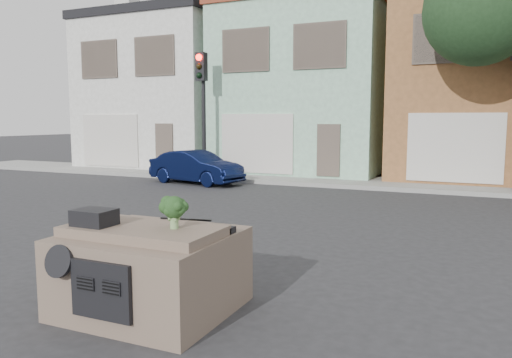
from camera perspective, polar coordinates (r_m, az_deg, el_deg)
The scene contains 11 objects.
ground_plane at distance 9.20m, azimuth -0.63°, elevation -8.44°, with size 120.00×120.00×0.00m, color #303033.
sidewalk at distance 19.08m, azimuth 12.69°, elevation -0.42°, with size 40.00×3.00×0.15m, color gray.
townhouse_white at distance 26.97m, azimuth -9.12°, elevation 9.61°, with size 7.20×8.20×7.55m, color silver.
townhouse_mint at distance 23.73m, azimuth 6.47°, elevation 10.04°, with size 7.20×8.20×7.55m, color #A0D4B3.
townhouse_tan at distance 22.61m, azimuth 25.16°, elevation 9.61°, with size 7.20×8.20×7.55m, color #966036.
navy_sedan at distance 19.12m, azimuth -6.84°, elevation -0.51°, with size 1.32×3.80×1.25m, color black.
traffic_signal at distance 20.32m, azimuth -6.12°, elevation 7.14°, with size 0.40×0.40×5.10m, color black.
car_dashboard at distance 6.55m, azimuth -11.85°, elevation -9.84°, with size 2.00×1.80×1.12m, color #735F50.
instrument_hump at distance 6.49m, azimuth -17.98°, elevation -4.18°, with size 0.48×0.38×0.20m, color black.
wiper_arm at distance 6.57m, azimuth -8.04°, elevation -4.58°, with size 0.70×0.03×0.02m, color black.
broccoli at distance 6.05m, azimuth -9.35°, elevation -3.74°, with size 0.33×0.33×0.40m, color #1C3918.
Camera 1 is at (3.72, -8.06, 2.42)m, focal length 35.00 mm.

